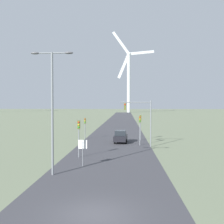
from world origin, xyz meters
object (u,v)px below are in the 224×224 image
(traffic_light_post_near_right, at_px, (140,124))
(wind_turbine_left, at_px, (129,76))
(car_approaching, at_px, (121,136))
(stop_sign_near, at_px, (83,148))
(traffic_light_post_near_left, at_px, (79,130))
(traffic_light_post_mid_right, at_px, (141,122))
(traffic_light_mast_overhead, at_px, (140,114))
(streetlamp, at_px, (52,98))
(traffic_light_post_mid_left, at_px, (85,124))

(traffic_light_post_near_right, xyz_separation_m, wind_turbine_left, (0.00, 147.15, 22.40))
(car_approaching, bearing_deg, wind_turbine_left, 88.92)
(stop_sign_near, xyz_separation_m, traffic_light_post_near_left, (-1.09, 4.03, 1.20))
(traffic_light_post_mid_right, bearing_deg, car_approaching, -139.91)
(wind_turbine_left, bearing_deg, traffic_light_mast_overhead, -90.00)
(stop_sign_near, height_order, traffic_light_post_near_right, traffic_light_post_near_right)
(streetlamp, relative_size, traffic_light_post_near_right, 2.42)
(car_approaching, bearing_deg, traffic_light_post_mid_left, 148.47)
(streetlamp, xyz_separation_m, wind_turbine_left, (7.85, 162.78, 19.17))
(traffic_light_post_mid_left, xyz_separation_m, traffic_light_mast_overhead, (8.62, -7.37, 1.84))
(traffic_light_post_mid_right, relative_size, traffic_light_mast_overhead, 0.64)
(traffic_light_post_mid_right, height_order, car_approaching, traffic_light_post_mid_right)
(streetlamp, distance_m, stop_sign_near, 5.78)
(traffic_light_post_mid_left, xyz_separation_m, traffic_light_post_mid_right, (8.99, -1.02, 0.39))
(traffic_light_post_mid_right, xyz_separation_m, traffic_light_mast_overhead, (-0.37, -6.35, 1.46))
(traffic_light_post_mid_left, height_order, wind_turbine_left, wind_turbine_left)
(stop_sign_near, relative_size, wind_turbine_left, 0.04)
(streetlamp, distance_m, traffic_light_mast_overhead, 16.47)
(traffic_light_mast_overhead, xyz_separation_m, wind_turbine_left, (0.01, 148.42, 21.02))
(traffic_light_post_near_left, distance_m, traffic_light_post_near_right, 11.08)
(traffic_light_post_near_right, bearing_deg, traffic_light_post_near_left, -129.15)
(streetlamp, height_order, traffic_light_post_mid_right, streetlamp)
(traffic_light_post_mid_right, bearing_deg, traffic_light_mast_overhead, -93.34)
(traffic_light_mast_overhead, distance_m, wind_turbine_left, 149.90)
(traffic_light_post_near_left, xyz_separation_m, traffic_light_post_mid_left, (-1.63, 14.69, -0.37))
(traffic_light_post_mid_right, bearing_deg, stop_sign_near, -109.50)
(traffic_light_post_near_left, distance_m, car_approaching, 12.04)
(stop_sign_near, relative_size, traffic_light_mast_overhead, 0.39)
(traffic_light_post_near_right, bearing_deg, traffic_light_post_mid_left, 144.71)
(traffic_light_post_mid_right, bearing_deg, streetlamp, -111.63)
(traffic_light_post_mid_left, distance_m, traffic_light_mast_overhead, 11.49)
(traffic_light_post_near_right, distance_m, wind_turbine_left, 148.84)
(stop_sign_near, relative_size, car_approaching, 0.58)
(stop_sign_near, xyz_separation_m, car_approaching, (3.18, 15.10, -0.79))
(traffic_light_post_mid_left, height_order, car_approaching, traffic_light_post_mid_left)
(streetlamp, xyz_separation_m, traffic_light_post_mid_right, (8.22, 20.72, -3.31))
(traffic_light_post_near_left, xyz_separation_m, traffic_light_post_mid_right, (7.36, 13.68, 0.01))
(traffic_light_post_near_right, relative_size, traffic_light_mast_overhead, 0.66)
(traffic_light_mast_overhead, bearing_deg, traffic_light_post_mid_right, 86.66)
(traffic_light_post_mid_right, bearing_deg, wind_turbine_left, 90.15)
(traffic_light_post_mid_right, bearing_deg, traffic_light_post_mid_left, 173.55)
(traffic_light_post_near_left, bearing_deg, wind_turbine_left, 87.43)
(stop_sign_near, height_order, wind_turbine_left, wind_turbine_left)
(traffic_light_post_near_right, bearing_deg, streetlamp, -116.66)
(traffic_light_post_near_right, bearing_deg, wind_turbine_left, 90.00)
(streetlamp, xyz_separation_m, traffic_light_mast_overhead, (7.85, 14.37, -1.85))
(traffic_light_post_near_right, distance_m, traffic_light_mast_overhead, 1.88)
(traffic_light_post_near_right, bearing_deg, traffic_light_mast_overhead, -90.20)
(traffic_light_post_mid_left, height_order, traffic_light_post_mid_right, traffic_light_post_mid_right)
(traffic_light_mast_overhead, bearing_deg, traffic_light_post_near_right, 89.80)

